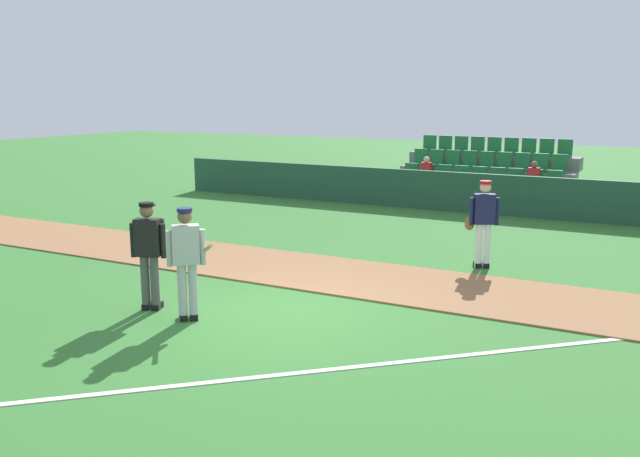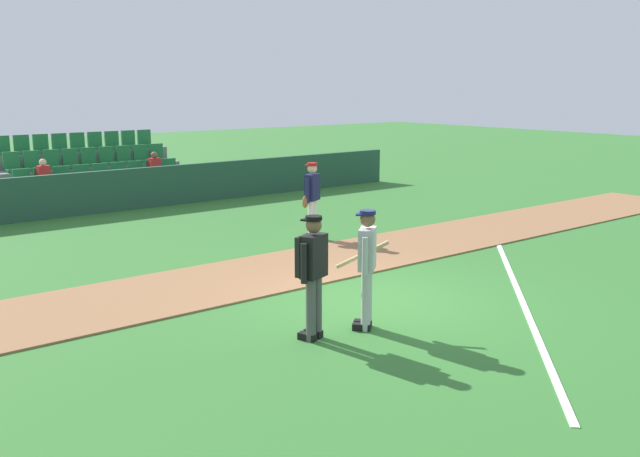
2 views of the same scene
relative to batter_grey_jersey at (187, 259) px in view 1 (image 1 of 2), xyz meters
The scene contains 8 objects.
ground_plane 1.72m from the batter_grey_jersey, 41.92° to the left, with size 80.00×80.00×0.00m, color #33702D.
infield_dirt_path 3.73m from the batter_grey_jersey, 72.95° to the left, with size 28.00×2.49×0.03m, color #936642.
foul_line_chalk 4.19m from the batter_grey_jersey, ahead, with size 12.00×0.10×0.01m, color white.
dugout_fence 11.66m from the batter_grey_jersey, 84.80° to the left, with size 20.00×0.16×1.17m, color #234C38.
stadium_bleachers 13.52m from the batter_grey_jersey, 85.52° to the left, with size 5.55×2.95×2.05m.
batter_grey_jersey is the anchor object (origin of this frame).
umpire_home_plate 0.89m from the batter_grey_jersey, behind, with size 0.56×0.41×1.76m.
runner_navy_jersey 6.18m from the batter_grey_jersey, 59.61° to the left, with size 0.65×0.42×1.76m.
Camera 1 is at (5.46, -8.89, 3.44)m, focal length 38.34 mm.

